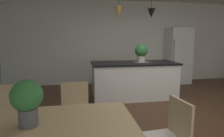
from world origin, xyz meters
name	(u,v)px	position (x,y,z in m)	size (l,w,h in m)	color
ground_plane	(174,123)	(0.00, 0.00, -0.02)	(10.00, 8.40, 0.04)	#4C301E
wall_back_kitchen	(128,43)	(0.00, 3.26, 1.35)	(10.00, 0.12, 2.70)	white
dining_table	(19,133)	(-2.17, -1.27, 0.66)	(2.06, 0.95, 0.72)	tan
chair_far_right	(76,112)	(-1.71, -0.42, 0.47)	(0.42, 0.42, 0.87)	tan
chair_far_left	(3,117)	(-2.63, -0.42, 0.47)	(0.40, 0.40, 0.87)	tan
kitchen_island	(134,80)	(-0.30, 1.53, 0.46)	(2.12, 0.93, 0.91)	white
refrigerator	(178,56)	(1.62, 2.86, 0.92)	(0.76, 0.67, 1.84)	silver
pendant_over_island_main	(118,12)	(-0.71, 1.53, 2.11)	(0.21, 0.21, 0.73)	black
pendant_over_island_aux	(151,13)	(0.11, 1.53, 2.10)	(0.19, 0.19, 0.71)	black
potted_plant_on_island	(141,52)	(-0.12, 1.53, 1.16)	(0.32, 0.32, 0.45)	beige
potted_plant_on_table	(27,99)	(-2.08, -1.26, 0.96)	(0.27, 0.27, 0.41)	#4C4C51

